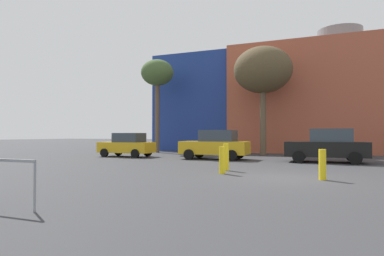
% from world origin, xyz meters
% --- Properties ---
extents(ground_plane, '(200.00, 200.00, 0.00)m').
position_xyz_m(ground_plane, '(0.00, 0.00, 0.00)').
color(ground_plane, '#38383A').
extents(building_backdrop, '(34.30, 11.79, 11.46)m').
position_xyz_m(building_backdrop, '(2.97, 21.51, 4.76)').
color(building_backdrop, '#B2563D').
rests_on(building_backdrop, ground_plane).
extents(parked_car_0, '(3.86, 1.90, 1.67)m').
position_xyz_m(parked_car_0, '(-11.49, 7.64, 0.83)').
color(parked_car_0, gold).
rests_on(parked_car_0, ground_plane).
extents(parked_car_1, '(4.25, 2.08, 1.84)m').
position_xyz_m(parked_car_1, '(-4.96, 7.64, 0.92)').
color(parked_car_1, gold).
rests_on(parked_car_1, ground_plane).
extents(parked_car_2, '(4.33, 2.12, 1.88)m').
position_xyz_m(parked_car_2, '(1.56, 7.64, 0.93)').
color(parked_car_2, black).
rests_on(parked_car_2, ground_plane).
extents(bare_tree_0, '(4.45, 4.45, 8.30)m').
position_xyz_m(bare_tree_0, '(-2.85, 13.04, 6.46)').
color(bare_tree_0, brown).
rests_on(bare_tree_0, ground_plane).
extents(bare_tree_1, '(2.87, 2.87, 8.22)m').
position_xyz_m(bare_tree_1, '(-12.19, 13.49, 6.88)').
color(bare_tree_1, brown).
rests_on(bare_tree_1, ground_plane).
extents(bollard_yellow_0, '(0.24, 0.24, 1.16)m').
position_xyz_m(bollard_yellow_0, '(-2.56, 1.58, 0.58)').
color(bollard_yellow_0, yellow).
rests_on(bollard_yellow_0, ground_plane).
extents(bollard_yellow_1, '(0.24, 0.24, 1.04)m').
position_xyz_m(bollard_yellow_1, '(1.28, -0.08, 0.52)').
color(bollard_yellow_1, yellow).
rests_on(bollard_yellow_1, ground_plane).
extents(bollard_yellow_2, '(0.24, 0.24, 1.07)m').
position_xyz_m(bollard_yellow_2, '(-2.39, 0.38, 0.54)').
color(bollard_yellow_2, yellow).
rests_on(bollard_yellow_2, ground_plane).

